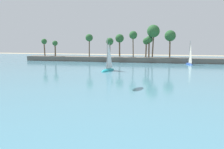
% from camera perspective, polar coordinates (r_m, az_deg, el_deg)
% --- Properties ---
extents(sea, '(220.00, 113.41, 0.06)m').
position_cam_1_polar(sea, '(69.66, 7.69, 1.78)').
color(sea, teal).
rests_on(sea, ground).
extents(palm_headland, '(93.81, 6.80, 13.46)m').
position_cam_1_polar(palm_headland, '(85.95, 10.67, 5.48)').
color(palm_headland, '#605B54').
rests_on(palm_headland, ground).
extents(sailboat_near_shore, '(3.27, 6.47, 9.00)m').
position_cam_1_polar(sailboat_near_shore, '(60.49, -0.98, 1.69)').
color(sailboat_near_shore, teal).
rests_on(sailboat_near_shore, sea).
extents(sailboat_toward_headland, '(2.74, 5.93, 8.28)m').
position_cam_1_polar(sailboat_toward_headland, '(80.23, 18.39, 2.84)').
color(sailboat_toward_headland, '#234793').
rests_on(sailboat_toward_headland, sea).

